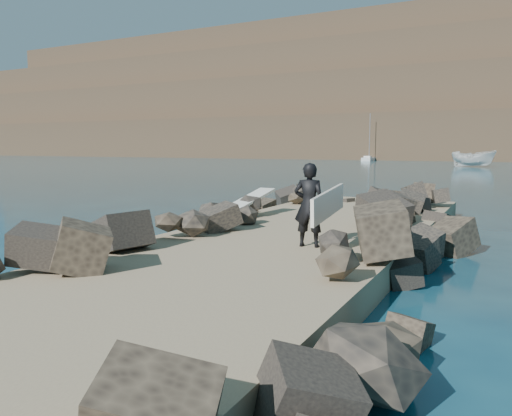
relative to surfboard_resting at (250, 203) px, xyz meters
name	(u,v)px	position (x,y,z in m)	size (l,w,h in m)	color
ground	(275,264)	(2.51, -3.38, -1.04)	(800.00, 800.00, 0.00)	#0F384C
jetty	(234,270)	(2.51, -5.38, -0.74)	(6.00, 26.00, 0.60)	#8C7759
riprap_left	(141,244)	(-0.39, -4.88, -0.54)	(2.60, 22.00, 1.00)	#272421
riprap_right	(379,272)	(5.41, -4.88, -0.54)	(2.60, 22.00, 1.00)	black
surfboard_resting	(250,203)	(0.00, 0.00, 0.00)	(0.59, 2.37, 0.08)	white
boat_imported	(473,159)	(2.34, 61.03, 0.11)	(2.25, 5.98, 2.31)	silver
surfer_with_board	(312,205)	(3.58, -3.71, 0.52)	(0.94, 2.36, 1.91)	black
sailboat_e	(369,159)	(-18.28, 84.07, -0.69)	(2.44, 8.00, 9.42)	silver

